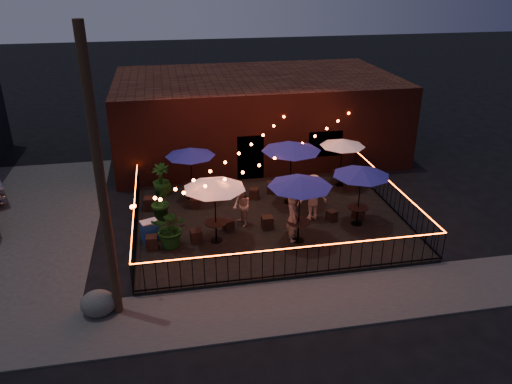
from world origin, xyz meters
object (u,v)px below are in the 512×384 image
cafe_table_5 (343,143)px  cafe_table_0 (214,185)px  utility_pole (101,184)px  cafe_table_1 (190,153)px  cafe_table_4 (361,172)px  boulder (98,303)px  cafe_table_3 (291,147)px  cafe_table_2 (300,182)px  cooler (150,231)px

cafe_table_5 → cafe_table_0: bearing=-147.0°
utility_pole → cafe_table_1: (2.64, 6.93, -1.80)m
cafe_table_4 → cafe_table_5: (0.59, 3.61, -0.15)m
boulder → cafe_table_3: bearing=39.6°
cafe_table_4 → cafe_table_1: bearing=150.1°
cafe_table_3 → cafe_table_4: bearing=-49.2°
cafe_table_1 → cafe_table_5: bearing=1.8°
cafe_table_3 → cafe_table_5: cafe_table_3 is taller
cafe_table_1 → boulder: cafe_table_1 is taller
cafe_table_3 → boulder: 9.45m
cafe_table_1 → cafe_table_2: bearing=-50.9°
cooler → utility_pole: bearing=-123.0°
cafe_table_1 → boulder: (-3.17, -6.93, -1.83)m
cafe_table_0 → cafe_table_5: (5.96, 3.87, -0.21)m
utility_pole → cooler: utility_pole is taller
cafe_table_2 → cooler: bearing=169.0°
utility_pole → cafe_table_0: utility_pole is taller
cafe_table_1 → cooler: cafe_table_1 is taller
cafe_table_0 → cafe_table_2: 2.90m
cafe_table_3 → cafe_table_5: (2.61, 1.28, -0.44)m
utility_pole → cafe_table_4: (8.56, 3.53, -1.73)m
cooler → boulder: (-1.43, -3.73, -0.17)m
utility_pole → cafe_table_5: bearing=38.0°
cooler → cafe_table_5: bearing=2.9°
cafe_table_3 → cooler: size_ratio=3.55×
cafe_table_1 → cafe_table_4: bearing=-29.9°
cafe_table_0 → utility_pole: bearing=-134.4°
utility_pole → cafe_table_1: utility_pole is taller
cafe_table_3 → cafe_table_5: bearing=26.1°
cafe_table_3 → cooler: (-5.64, -2.13, -2.02)m
utility_pole → cafe_table_0: 4.87m
cafe_table_5 → utility_pole: bearing=-142.0°
cafe_table_1 → cafe_table_4: size_ratio=0.97×
cafe_table_4 → cafe_table_0: bearing=-177.2°
utility_pole → cafe_table_1: bearing=69.2°
utility_pole → cafe_table_2: bearing=24.4°
cafe_table_2 → cafe_table_5: cafe_table_2 is taller
cafe_table_0 → cooler: 2.95m
boulder → cafe_table_0: bearing=41.1°
cafe_table_1 → cafe_table_2: (3.41, -4.19, 0.21)m
utility_pole → cafe_table_2: 6.83m
boulder → utility_pole: bearing=-0.8°
cafe_table_4 → cooler: size_ratio=3.05×
utility_pole → cafe_table_2: utility_pole is taller
cafe_table_0 → cafe_table_4: bearing=2.8°
cafe_table_0 → cooler: bearing=168.4°
cafe_table_0 → cafe_table_1: cafe_table_0 is taller
cafe_table_1 → cafe_table_2: size_ratio=0.86×
cafe_table_1 → cafe_table_0: bearing=-81.2°
cafe_table_5 → cafe_table_1: bearing=-178.2°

